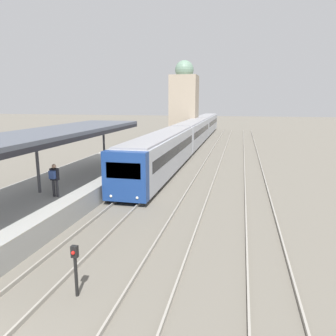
# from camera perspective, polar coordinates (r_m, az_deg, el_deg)

# --- Properties ---
(platform_canopy) EXTENTS (4.00, 21.10, 3.13)m
(platform_canopy) POSITION_cam_1_polar(r_m,az_deg,el_deg) (17.95, -22.00, 5.26)
(platform_canopy) COLOR #4C515B
(platform_canopy) RESTS_ON station_platform
(person_on_platform) EXTENTS (0.40, 0.40, 1.66)m
(person_on_platform) POSITION_cam_1_polar(r_m,az_deg,el_deg) (17.22, -19.20, -1.59)
(person_on_platform) COLOR #2D2D33
(person_on_platform) RESTS_ON station_platform
(train_near) EXTENTS (2.56, 50.98, 3.17)m
(train_near) POSITION_cam_1_polar(r_m,az_deg,el_deg) (42.53, 4.25, 6.25)
(train_near) COLOR navy
(train_near) RESTS_ON ground_plane
(signal_post_near) EXTENTS (0.20, 0.21, 1.62)m
(signal_post_near) POSITION_cam_1_polar(r_m,az_deg,el_deg) (10.47, -15.84, -15.93)
(signal_post_near) COLOR black
(signal_post_near) RESTS_ON ground_plane
(distant_domed_building) EXTENTS (4.00, 4.00, 11.64)m
(distant_domed_building) POSITION_cam_1_polar(r_m,az_deg,el_deg) (50.92, 2.81, 11.31)
(distant_domed_building) COLOR gray
(distant_domed_building) RESTS_ON ground_plane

